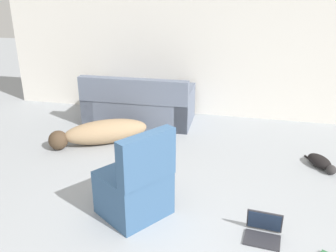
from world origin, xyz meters
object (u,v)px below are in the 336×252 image
object	(u,v)px
side_chair	(136,187)
couch	(139,106)
dog	(102,132)
cat	(321,162)
laptop_open	(263,229)

from	to	relation	value
side_chair	couch	bearing A→B (deg)	-128.63
dog	side_chair	distance (m)	1.77
couch	side_chair	xyz separation A→B (m)	(0.68, -2.39, 0.04)
dog	cat	xyz separation A→B (m)	(2.86, -0.07, -0.09)
couch	cat	xyz separation A→B (m)	(2.59, -0.97, -0.20)
dog	side_chair	xyz separation A→B (m)	(0.96, -1.49, 0.15)
couch	side_chair	size ratio (longest dim) A/B	1.82
couch	dog	size ratio (longest dim) A/B	1.13
laptop_open	side_chair	bearing A→B (deg)	-177.23
couch	dog	world-z (taller)	couch
side_chair	cat	bearing A→B (deg)	161.94
cat	laptop_open	bearing A→B (deg)	-55.99
couch	side_chair	bearing A→B (deg)	104.68
dog	cat	bearing A→B (deg)	146.66
couch	dog	distance (m)	0.95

